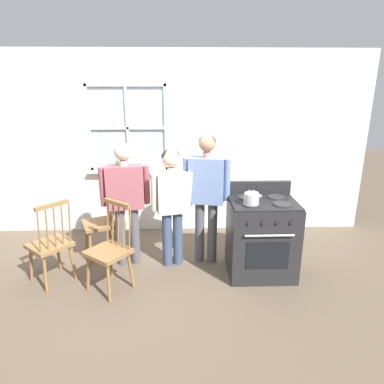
# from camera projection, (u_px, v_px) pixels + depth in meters

# --- Properties ---
(ground_plane) EXTENTS (16.00, 16.00, 0.00)m
(ground_plane) POSITION_uv_depth(u_px,v_px,m) (150.00, 274.00, 4.18)
(ground_plane) COLOR brown
(wall_back) EXTENTS (6.40, 0.16, 2.70)m
(wall_back) POSITION_uv_depth(u_px,v_px,m) (156.00, 146.00, 5.11)
(wall_back) COLOR silver
(wall_back) RESTS_ON ground_plane
(chair_by_window) EXTENTS (0.53, 0.54, 1.00)m
(chair_by_window) POSITION_uv_depth(u_px,v_px,m) (101.00, 224.00, 4.51)
(chair_by_window) COLOR olive
(chair_by_window) RESTS_ON ground_plane
(chair_near_wall) EXTENTS (0.58, 0.57, 1.00)m
(chair_near_wall) POSITION_uv_depth(u_px,v_px,m) (110.00, 251.00, 3.76)
(chair_near_wall) COLOR olive
(chair_near_wall) RESTS_ON ground_plane
(chair_center_cluster) EXTENTS (0.58, 0.58, 1.00)m
(chair_center_cluster) POSITION_uv_depth(u_px,v_px,m) (51.00, 245.00, 3.90)
(chair_center_cluster) COLOR olive
(chair_center_cluster) RESTS_ON ground_plane
(person_elderly_left) EXTENTS (0.61, 0.27, 1.56)m
(person_elderly_left) POSITION_uv_depth(u_px,v_px,m) (125.00, 193.00, 4.16)
(person_elderly_left) COLOR #4C4C51
(person_elderly_left) RESTS_ON ground_plane
(person_teen_center) EXTENTS (0.52, 0.29, 1.49)m
(person_teen_center) POSITION_uv_depth(u_px,v_px,m) (172.00, 197.00, 4.15)
(person_teen_center) COLOR #384766
(person_teen_center) RESTS_ON ground_plane
(person_adult_right) EXTENTS (0.59, 0.29, 1.65)m
(person_adult_right) POSITION_uv_depth(u_px,v_px,m) (207.00, 187.00, 4.20)
(person_adult_right) COLOR #4C4C51
(person_adult_right) RESTS_ON ground_plane
(stove) EXTENTS (0.78, 0.68, 1.08)m
(stove) POSITION_uv_depth(u_px,v_px,m) (261.00, 237.00, 4.09)
(stove) COLOR #232326
(stove) RESTS_ON ground_plane
(kettle) EXTENTS (0.21, 0.17, 0.25)m
(kettle) POSITION_uv_depth(u_px,v_px,m) (252.00, 197.00, 3.79)
(kettle) COLOR #B7B7BC
(kettle) RESTS_ON stove
(potted_plant) EXTENTS (0.16, 0.16, 0.22)m
(potted_plant) POSITION_uv_depth(u_px,v_px,m) (119.00, 167.00, 5.10)
(potted_plant) COLOR beige
(potted_plant) RESTS_ON wall_back
(handbag) EXTENTS (0.24, 0.24, 0.31)m
(handbag) POSITION_uv_depth(u_px,v_px,m) (117.00, 194.00, 4.50)
(handbag) COLOR maroon
(handbag) RESTS_ON chair_by_window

